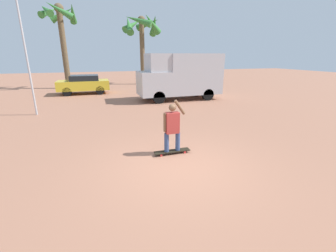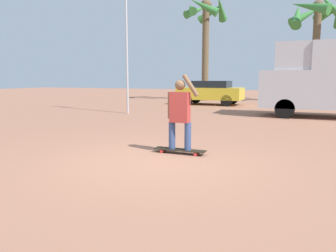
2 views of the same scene
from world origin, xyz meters
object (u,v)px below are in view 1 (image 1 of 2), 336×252
skateboard (172,151)px  person_skateboarder (172,125)px  camper_van (181,75)px  flagpole (25,32)px  parked_car_yellow (84,84)px  palm_tree_center_background (60,22)px  palm_tree_near_van (142,28)px

skateboard → person_skateboarder: size_ratio=0.71×
camper_van → flagpole: size_ratio=0.82×
parked_car_yellow → palm_tree_center_background: palm_tree_center_background is taller
skateboard → palm_tree_near_van: palm_tree_near_van is taller
camper_van → person_skateboarder: bearing=-112.7°
camper_van → flagpole: 8.89m
parked_car_yellow → palm_tree_center_background: bearing=112.2°
flagpole → skateboard: bearing=-53.4°
parked_car_yellow → person_skateboarder: bearing=-77.5°
camper_van → palm_tree_near_van: 10.11m
camper_van → palm_tree_center_background: 12.14m
person_skateboarder → palm_tree_center_background: palm_tree_center_background is taller
camper_van → flagpole: (-8.42, -1.77, 2.27)m
skateboard → camper_van: bearing=67.3°
palm_tree_near_van → flagpole: 13.69m
parked_car_yellow → palm_tree_near_van: (5.82, 4.78, 4.69)m
parked_car_yellow → palm_tree_center_background: (-1.54, 3.77, 4.80)m
skateboard → palm_tree_center_background: 18.13m
palm_tree_center_background → palm_tree_near_van: bearing=7.8°
camper_van → palm_tree_near_van: palm_tree_near_van is taller
palm_tree_near_van → flagpole: bearing=-125.3°
skateboard → parked_car_yellow: 13.27m
skateboard → flagpole: flagpole is taller
skateboard → palm_tree_center_background: palm_tree_center_background is taller
palm_tree_center_background → parked_car_yellow: bearing=-67.8°
palm_tree_near_van → skateboard: bearing=-99.4°
parked_car_yellow → flagpole: flagpole is taller
flagpole → parked_car_yellow: bearing=72.1°
camper_van → parked_car_yellow: (-6.38, 4.55, -0.85)m
skateboard → camper_van: size_ratio=0.20×
parked_car_yellow → palm_tree_near_van: bearing=39.4°
parked_car_yellow → flagpole: 7.34m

